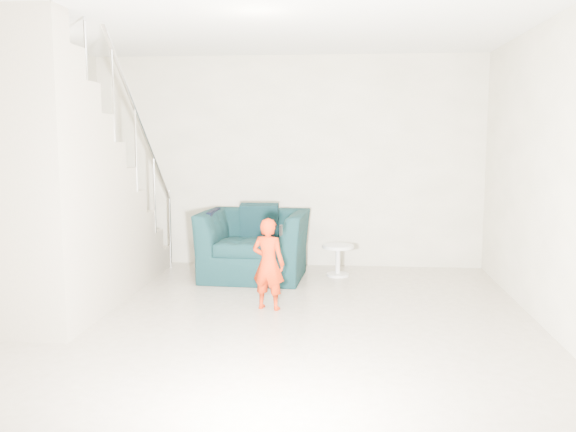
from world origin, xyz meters
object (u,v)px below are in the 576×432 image
Objects in this scene: toddler at (268,264)px; staircase at (62,212)px; armchair at (254,244)px; side_table at (338,255)px.

staircase is at bearing 18.96° from toddler.
toddler is 2.07m from staircase.
armchair is 0.34× the size of staircase.
armchair is at bearing 40.88° from staircase.
staircase is at bearing -149.09° from side_table.
staircase is (-2.01, -0.11, 0.50)m from toddler.
staircase reaches higher than toddler.
side_table is at bearing -98.12° from toddler.
armchair is 1.38m from toddler.
armchair is 1.01m from side_table.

